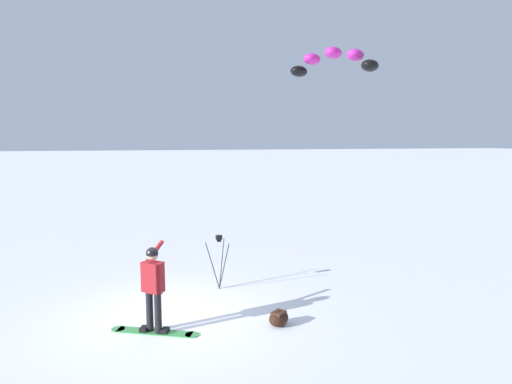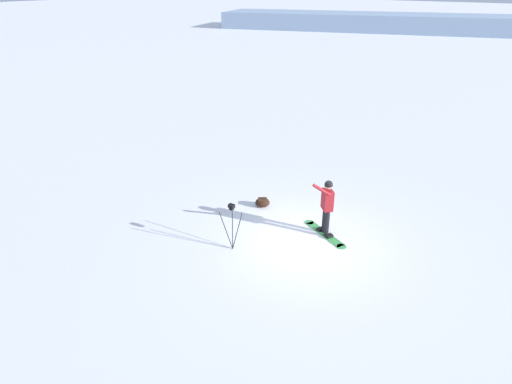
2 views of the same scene
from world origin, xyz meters
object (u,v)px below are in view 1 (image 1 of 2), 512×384
Objects in this scene: traction_kite at (333,61)px; gear_bag_large at (279,318)px; snowboarder at (153,280)px; camera_tripod at (219,251)px; snowboard at (154,331)px.

traction_kite is 11.83m from gear_bag_large.
snowboarder is at bearing 82.25° from gear_bag_large.
snowboarder reaches higher than camera_tripod.
snowboarder is at bearing 136.83° from traction_kite.
snowboarder is at bearing 142.08° from camera_tripod.
camera_tripod is (-5.74, 5.74, -5.98)m from traction_kite.
snowboarder is 12.40m from traction_kite.
gear_bag_large is at bearing -162.98° from camera_tripod.
traction_kite is at bearing -43.17° from snowboard.
snowboarder is 2.81m from camera_tripod.
traction_kite is at bearing -43.17° from snowboarder.
traction_kite is (7.96, -7.46, 5.91)m from snowboarder.
camera_tripod reaches higher than snowboard.
traction_kite is 10.08m from camera_tripod.
traction_kite is at bearing -44.98° from camera_tripod.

